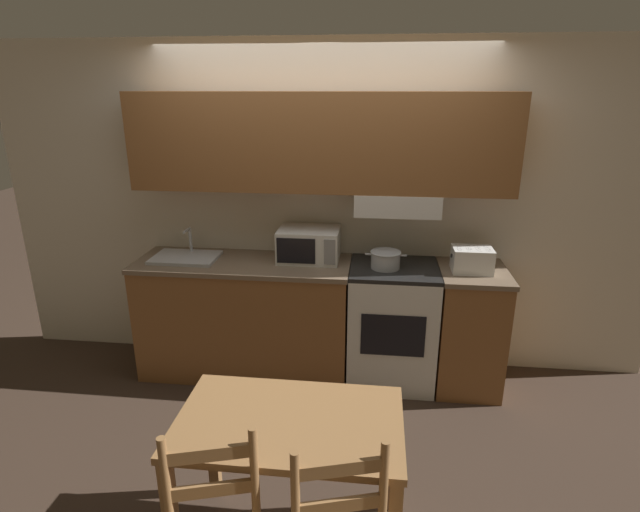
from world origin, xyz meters
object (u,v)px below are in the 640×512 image
Objects in this scene: cooking_pot at (386,259)px; toaster at (472,260)px; dining_table at (290,440)px; microwave at (309,244)px; stove_range at (392,324)px; sink_basin at (185,257)px.

toaster is at bearing -0.27° from cooking_pot.
microwave is at bearing 94.61° from dining_table.
cooking_pot is (-0.07, -0.03, 0.54)m from stove_range.
microwave reaches higher than cooking_pot.
stove_range is 1.90× the size of sink_basin.
cooking_pot is 0.29× the size of dining_table.
microwave is 1.75m from dining_table.
toaster is at bearing 55.89° from dining_table.
sink_basin is 0.47× the size of dining_table.
microwave reaches higher than sink_basin.
microwave is 1.58× the size of toaster.
stove_range is 3.21× the size of toaster.
microwave is at bearing 173.89° from toaster.
toaster is 0.28× the size of dining_table.
microwave is (-0.65, 0.10, 0.59)m from stove_range.
sink_basin reaches higher than dining_table.
cooking_pot is 1.67m from dining_table.
stove_range is at bearing 21.49° from cooking_pot.
stove_range is at bearing 72.10° from dining_table.
toaster is (0.61, -0.00, 0.02)m from cooking_pot.
microwave is at bearing 171.46° from stove_range.
sink_basin is (-2.15, 0.03, -0.07)m from toaster.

